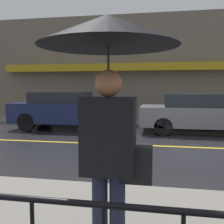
{
  "coord_description": "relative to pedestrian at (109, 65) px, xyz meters",
  "views": [
    {
      "loc": [
        -0.73,
        -7.34,
        1.63
      ],
      "look_at": [
        -1.59,
        -2.57,
        1.18
      ],
      "focal_mm": 42.0,
      "sensor_mm": 36.0,
      "label": 1
    }
  ],
  "objects": [
    {
      "name": "car_navy",
      "position": [
        -3.28,
        7.72,
        -1.05
      ],
      "size": [
        4.1,
        1.71,
        1.47
      ],
      "color": "#19234C",
      "rests_on": "ground_plane"
    },
    {
      "name": "sidewalk_far",
      "position": [
        1.13,
        9.66,
        -1.75
      ],
      "size": [
        28.0,
        1.97,
        0.12
      ],
      "color": "slate",
      "rests_on": "ground_plane"
    },
    {
      "name": "building_storefront",
      "position": [
        1.13,
        10.76,
        0.76
      ],
      "size": [
        28.0,
        0.85,
        5.13
      ],
      "color": "#706656",
      "rests_on": "ground_plane"
    },
    {
      "name": "car_grey",
      "position": [
        1.85,
        7.72,
        -1.08
      ],
      "size": [
        4.32,
        1.79,
        1.42
      ],
      "color": "slate",
      "rests_on": "ground_plane"
    },
    {
      "name": "pedestrian",
      "position": [
        0.0,
        0.0,
        0.0
      ],
      "size": [
        1.12,
        1.12,
        2.08
      ],
      "color": "#23283D",
      "rests_on": "sidewalk_near"
    },
    {
      "name": "lane_marking",
      "position": [
        1.13,
        5.27,
        -1.81
      ],
      "size": [
        25.2,
        0.12,
        0.01
      ],
      "color": "gold",
      "rests_on": "ground_plane"
    },
    {
      "name": "ground_plane",
      "position": [
        1.13,
        5.27,
        -1.81
      ],
      "size": [
        80.0,
        80.0,
        0.0
      ],
      "primitive_type": "plane",
      "color": "black"
    }
  ]
}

